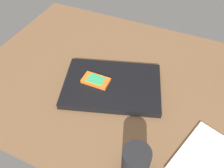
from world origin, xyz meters
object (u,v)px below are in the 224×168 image
(cell_phone_on_laptop, at_px, (96,80))
(notepad, at_px, (205,158))
(laptop_closed, at_px, (112,85))
(pen_cup, at_px, (136,162))

(cell_phone_on_laptop, distance_m, notepad, 0.43)
(laptop_closed, xyz_separation_m, pen_cup, (-0.18, 0.26, 0.04))
(cell_phone_on_laptop, xyz_separation_m, notepad, (-0.41, 0.13, -0.03))
(laptop_closed, height_order, pen_cup, pen_cup)
(cell_phone_on_laptop, bearing_deg, pen_cup, 134.75)
(notepad, bearing_deg, cell_phone_on_laptop, 1.59)
(laptop_closed, bearing_deg, notepad, 140.22)
(notepad, distance_m, pen_cup, 0.21)
(laptop_closed, xyz_separation_m, notepad, (-0.35, 0.14, -0.01))
(notepad, bearing_deg, laptop_closed, -3.20)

